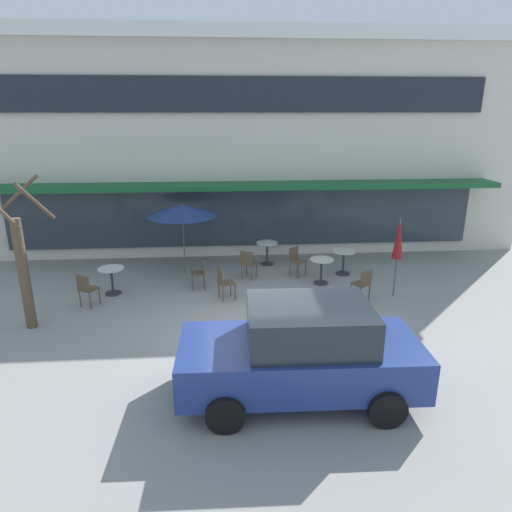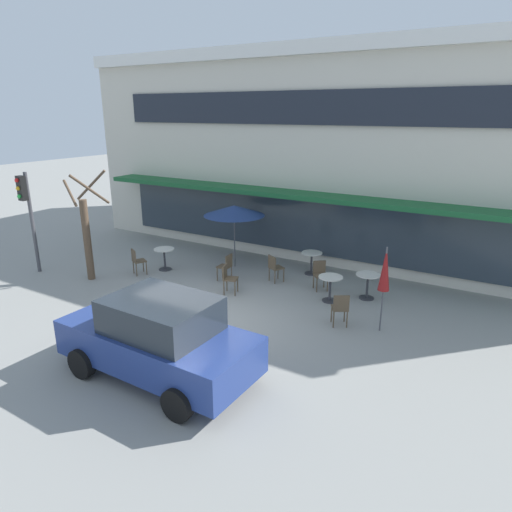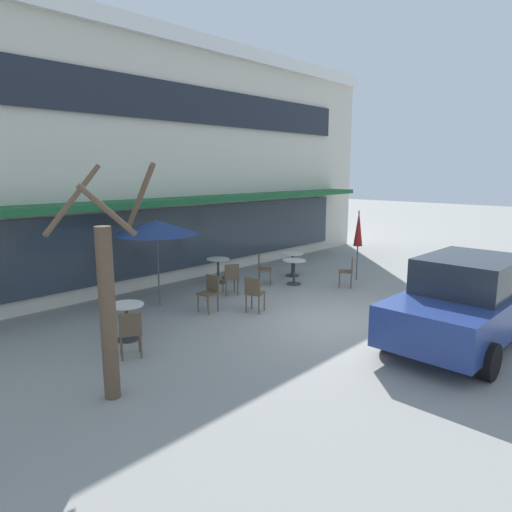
{
  "view_description": "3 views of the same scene",
  "coord_description": "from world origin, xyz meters",
  "px_view_note": "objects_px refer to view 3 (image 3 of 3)",
  "views": [
    {
      "loc": [
        -0.71,
        -9.37,
        4.92
      ],
      "look_at": [
        0.19,
        2.68,
        1.03
      ],
      "focal_mm": 32.0,
      "sensor_mm": 36.0,
      "label": 1
    },
    {
      "loc": [
        6.59,
        -8.5,
        5.29
      ],
      "look_at": [
        0.17,
        2.23,
        1.29
      ],
      "focal_mm": 32.0,
      "sensor_mm": 36.0,
      "label": 2
    },
    {
      "loc": [
        -8.56,
        -5.21,
        3.42
      ],
      "look_at": [
        0.32,
        2.98,
        1.15
      ],
      "focal_mm": 32.0,
      "sensor_mm": 36.0,
      "label": 3
    }
  ],
  "objects_px": {
    "cafe_table_by_tree": "(218,266)",
    "cafe_table_mid_patio": "(294,268)",
    "patio_umbrella_green_folded": "(358,229)",
    "cafe_chair_3": "(231,276)",
    "patio_umbrella_cream_folded": "(157,227)",
    "cafe_table_near_wall": "(127,316)",
    "cafe_chair_5": "(254,292)",
    "cafe_table_streetside": "(292,260)",
    "cafe_chair_0": "(130,331)",
    "cafe_chair_4": "(262,267)",
    "parked_sedan": "(466,301)",
    "cafe_chair_2": "(348,270)",
    "street_tree": "(108,299)",
    "cafe_chair_1": "(210,291)"
  },
  "relations": [
    {
      "from": "cafe_table_by_tree",
      "to": "cafe_table_mid_patio",
      "type": "bearing_deg",
      "value": -52.42
    },
    {
      "from": "patio_umbrella_green_folded",
      "to": "cafe_chair_3",
      "type": "xyz_separation_m",
      "value": [
        -3.93,
        1.66,
        -1.1
      ]
    },
    {
      "from": "cafe_chair_3",
      "to": "patio_umbrella_cream_folded",
      "type": "bearing_deg",
      "value": 161.95
    },
    {
      "from": "cafe_table_near_wall",
      "to": "cafe_chair_5",
      "type": "height_order",
      "value": "cafe_chair_5"
    },
    {
      "from": "cafe_table_by_tree",
      "to": "cafe_table_streetside",
      "type": "bearing_deg",
      "value": -25.79
    },
    {
      "from": "cafe_chair_5",
      "to": "cafe_table_by_tree",
      "type": "bearing_deg",
      "value": 63.2
    },
    {
      "from": "cafe_table_streetside",
      "to": "patio_umbrella_green_folded",
      "type": "distance_m",
      "value": 2.35
    },
    {
      "from": "patio_umbrella_green_folded",
      "to": "cafe_chair_0",
      "type": "height_order",
      "value": "patio_umbrella_green_folded"
    },
    {
      "from": "cafe_chair_4",
      "to": "cafe_table_mid_patio",
      "type": "bearing_deg",
      "value": -49.13
    },
    {
      "from": "cafe_table_by_tree",
      "to": "patio_umbrella_green_folded",
      "type": "bearing_deg",
      "value": -42.52
    },
    {
      "from": "cafe_table_by_tree",
      "to": "cafe_chair_0",
      "type": "height_order",
      "value": "cafe_chair_0"
    },
    {
      "from": "patio_umbrella_green_folded",
      "to": "cafe_chair_4",
      "type": "bearing_deg",
      "value": 142.94
    },
    {
      "from": "patio_umbrella_green_folded",
      "to": "parked_sedan",
      "type": "xyz_separation_m",
      "value": [
        -3.32,
        -4.37,
        -0.75
      ]
    },
    {
      "from": "cafe_chair_2",
      "to": "cafe_chair_4",
      "type": "height_order",
      "value": "same"
    },
    {
      "from": "cafe_chair_5",
      "to": "cafe_chair_2",
      "type": "bearing_deg",
      "value": -5.78
    },
    {
      "from": "street_tree",
      "to": "patio_umbrella_green_folded",
      "type": "bearing_deg",
      "value": 7.35
    },
    {
      "from": "cafe_chair_1",
      "to": "cafe_chair_3",
      "type": "bearing_deg",
      "value": 26.59
    },
    {
      "from": "cafe_chair_3",
      "to": "cafe_chair_5",
      "type": "distance_m",
      "value": 1.72
    },
    {
      "from": "cafe_table_by_tree",
      "to": "cafe_chair_3",
      "type": "relative_size",
      "value": 0.85
    },
    {
      "from": "cafe_table_by_tree",
      "to": "cafe_chair_4",
      "type": "bearing_deg",
      "value": -54.75
    },
    {
      "from": "cafe_chair_0",
      "to": "street_tree",
      "type": "distance_m",
      "value": 1.8
    },
    {
      "from": "cafe_table_by_tree",
      "to": "street_tree",
      "type": "bearing_deg",
      "value": -145.37
    },
    {
      "from": "patio_umbrella_green_folded",
      "to": "cafe_chair_2",
      "type": "height_order",
      "value": "patio_umbrella_green_folded"
    },
    {
      "from": "cafe_table_streetside",
      "to": "cafe_table_by_tree",
      "type": "distance_m",
      "value": 2.54
    },
    {
      "from": "cafe_chair_1",
      "to": "cafe_table_near_wall",
      "type": "bearing_deg",
      "value": -175.0
    },
    {
      "from": "cafe_table_streetside",
      "to": "cafe_chair_1",
      "type": "distance_m",
      "value": 4.48
    },
    {
      "from": "cafe_table_near_wall",
      "to": "street_tree",
      "type": "height_order",
      "value": "street_tree"
    },
    {
      "from": "cafe_table_streetside",
      "to": "parked_sedan",
      "type": "height_order",
      "value": "parked_sedan"
    },
    {
      "from": "cafe_chair_4",
      "to": "parked_sedan",
      "type": "xyz_separation_m",
      "value": [
        -0.89,
        -6.2,
        0.35
      ]
    },
    {
      "from": "patio_umbrella_green_folded",
      "to": "parked_sedan",
      "type": "distance_m",
      "value": 5.54
    },
    {
      "from": "patio_umbrella_cream_folded",
      "to": "parked_sedan",
      "type": "distance_m",
      "value": 7.22
    },
    {
      "from": "cafe_table_streetside",
      "to": "cafe_table_mid_patio",
      "type": "distance_m",
      "value": 1.14
    },
    {
      "from": "cafe_table_streetside",
      "to": "cafe_chair_3",
      "type": "height_order",
      "value": "cafe_chair_3"
    },
    {
      "from": "cafe_chair_3",
      "to": "cafe_chair_5",
      "type": "xyz_separation_m",
      "value": [
        -0.73,
        -1.56,
        0.0
      ]
    },
    {
      "from": "patio_umbrella_green_folded",
      "to": "patio_umbrella_cream_folded",
      "type": "xyz_separation_m",
      "value": [
        -5.88,
        2.29,
        0.39
      ]
    },
    {
      "from": "cafe_table_streetside",
      "to": "parked_sedan",
      "type": "relative_size",
      "value": 0.18
    },
    {
      "from": "cafe_table_near_wall",
      "to": "cafe_chair_3",
      "type": "height_order",
      "value": "cafe_chair_3"
    },
    {
      "from": "cafe_table_mid_patio",
      "to": "street_tree",
      "type": "bearing_deg",
      "value": -162.82
    },
    {
      "from": "patio_umbrella_green_folded",
      "to": "cafe_table_by_tree",
      "type": "bearing_deg",
      "value": 137.48
    },
    {
      "from": "cafe_chair_1",
      "to": "cafe_table_by_tree",
      "type": "bearing_deg",
      "value": 43.46
    },
    {
      "from": "cafe_chair_1",
      "to": "cafe_chair_2",
      "type": "bearing_deg",
      "value": -15.81
    },
    {
      "from": "cafe_table_streetside",
      "to": "parked_sedan",
      "type": "xyz_separation_m",
      "value": [
        -2.39,
        -6.22,
        0.36
      ]
    },
    {
      "from": "cafe_table_mid_patio",
      "to": "patio_umbrella_cream_folded",
      "type": "height_order",
      "value": "patio_umbrella_cream_folded"
    },
    {
      "from": "cafe_table_near_wall",
      "to": "cafe_chair_1",
      "type": "bearing_deg",
      "value": 5.0
    },
    {
      "from": "cafe_table_mid_patio",
      "to": "patio_umbrella_cream_folded",
      "type": "xyz_separation_m",
      "value": [
        -4.08,
        1.19,
        1.51
      ]
    },
    {
      "from": "cafe_table_near_wall",
      "to": "cafe_chair_5",
      "type": "relative_size",
      "value": 0.85
    },
    {
      "from": "cafe_chair_3",
      "to": "cafe_chair_4",
      "type": "distance_m",
      "value": 1.51
    },
    {
      "from": "cafe_table_streetside",
      "to": "patio_umbrella_cream_folded",
      "type": "bearing_deg",
      "value": 174.89
    },
    {
      "from": "patio_umbrella_green_folded",
      "to": "cafe_chair_3",
      "type": "relative_size",
      "value": 2.47
    },
    {
      "from": "cafe_chair_1",
      "to": "parked_sedan",
      "type": "xyz_separation_m",
      "value": [
        2.0,
        -5.32,
        0.35
      ]
    }
  ]
}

